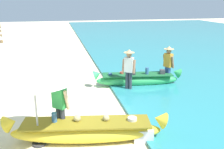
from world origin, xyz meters
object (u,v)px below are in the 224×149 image
(person_vendor_hatted, at_px, (129,67))
(boat_yellow_foreground, at_px, (87,131))
(person_vendor_assistant, at_px, (168,63))
(patio_umbrella_large, at_px, (33,73))
(person_tourist_customer, at_px, (60,104))
(boat_green_midground, at_px, (137,79))
(cooler_box, at_px, (143,134))

(person_vendor_hatted, bearing_deg, boat_yellow_foreground, -121.90)
(person_vendor_assistant, relative_size, patio_umbrella_large, 0.79)
(person_vendor_assistant, distance_m, patio_umbrella_large, 6.68)
(person_vendor_hatted, bearing_deg, person_tourist_customer, -132.45)
(boat_yellow_foreground, distance_m, person_vendor_hatted, 4.16)
(person_vendor_hatted, height_order, person_vendor_assistant, person_vendor_hatted)
(boat_green_midground, xyz_separation_m, person_vendor_assistant, (1.38, -0.08, 0.70))
(boat_yellow_foreground, bearing_deg, person_vendor_assistant, 43.90)
(boat_yellow_foreground, relative_size, patio_umbrella_large, 1.99)
(boat_yellow_foreground, height_order, person_vendor_hatted, person_vendor_hatted)
(boat_yellow_foreground, distance_m, person_vendor_assistant, 5.74)
(person_vendor_hatted, bearing_deg, patio_umbrella_large, -135.10)
(boat_yellow_foreground, distance_m, cooler_box, 1.52)
(boat_yellow_foreground, bearing_deg, patio_umbrella_large, 176.17)
(boat_yellow_foreground, distance_m, person_tourist_customer, 1.01)
(boat_yellow_foreground, height_order, cooler_box, boat_yellow_foreground)
(boat_yellow_foreground, relative_size, person_vendor_assistant, 2.50)
(person_vendor_assistant, bearing_deg, person_tourist_customer, -143.25)
(boat_green_midground, relative_size, person_vendor_hatted, 2.24)
(person_vendor_hatted, relative_size, patio_umbrella_large, 0.81)
(person_tourist_customer, distance_m, patio_umbrella_large, 1.21)
(person_tourist_customer, height_order, person_vendor_assistant, person_vendor_assistant)
(boat_green_midground, xyz_separation_m, cooler_box, (-1.24, -4.35, -0.12))
(boat_green_midground, distance_m, person_vendor_assistant, 1.55)
(boat_yellow_foreground, relative_size, cooler_box, 8.54)
(boat_green_midground, bearing_deg, boat_yellow_foreground, -124.05)
(person_vendor_hatted, distance_m, cooler_box, 3.95)
(person_vendor_assistant, bearing_deg, patio_umbrella_large, -144.13)
(person_tourist_customer, xyz_separation_m, cooler_box, (2.14, -0.71, -0.78))
(boat_green_midground, height_order, cooler_box, boat_green_midground)
(person_vendor_hatted, bearing_deg, boat_green_midground, 44.67)
(person_tourist_customer, height_order, patio_umbrella_large, patio_umbrella_large)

